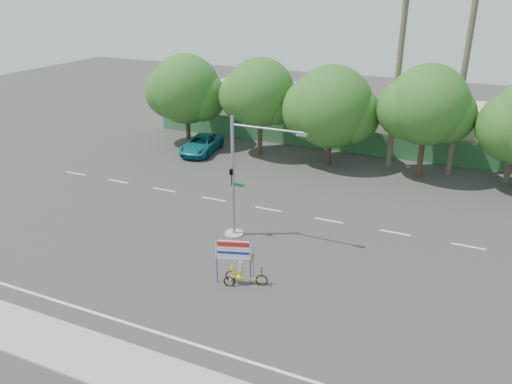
% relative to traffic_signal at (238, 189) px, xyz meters
% --- Properties ---
extents(ground, '(120.00, 120.00, 0.00)m').
position_rel_traffic_signal_xyz_m(ground, '(2.20, -3.98, -2.92)').
color(ground, '#33302D').
rests_on(ground, ground).
extents(sidewalk_near, '(50.00, 2.40, 0.12)m').
position_rel_traffic_signal_xyz_m(sidewalk_near, '(2.20, -11.48, -2.86)').
color(sidewalk_near, gray).
rests_on(sidewalk_near, ground).
extents(fence, '(38.00, 0.08, 2.00)m').
position_rel_traffic_signal_xyz_m(fence, '(2.20, 17.52, -1.92)').
color(fence, '#336B3D').
rests_on(fence, ground).
extents(building_left, '(12.00, 8.00, 4.00)m').
position_rel_traffic_signal_xyz_m(building_left, '(-7.80, 22.02, -0.92)').
color(building_left, beige).
rests_on(building_left, ground).
extents(building_right, '(14.00, 8.00, 3.60)m').
position_rel_traffic_signal_xyz_m(building_right, '(10.20, 22.02, -1.12)').
color(building_right, beige).
rests_on(building_right, ground).
extents(tree_far_left, '(7.14, 6.00, 7.96)m').
position_rel_traffic_signal_xyz_m(tree_far_left, '(-11.85, 14.02, 1.84)').
color(tree_far_left, '#473828').
rests_on(tree_far_left, ground).
extents(tree_left, '(6.66, 5.60, 8.07)m').
position_rel_traffic_signal_xyz_m(tree_left, '(-4.85, 14.02, 2.14)').
color(tree_left, '#473828').
rests_on(tree_left, ground).
extents(tree_center, '(7.62, 6.40, 7.85)m').
position_rel_traffic_signal_xyz_m(tree_center, '(1.14, 14.02, 1.55)').
color(tree_center, '#473828').
rests_on(tree_center, ground).
extents(tree_right, '(6.90, 5.80, 8.36)m').
position_rel_traffic_signal_xyz_m(tree_right, '(8.15, 14.02, 2.32)').
color(tree_right, '#473828').
rests_on(tree_right, ground).
extents(palm_tall, '(3.73, 3.79, 17.45)m').
position_rel_traffic_signal_xyz_m(palm_tall, '(10.20, 15.52, 7.55)').
color(palm_tall, '#70604C').
rests_on(palm_tall, ground).
extents(palm_short, '(3.73, 3.79, 14.45)m').
position_rel_traffic_signal_xyz_m(palm_short, '(5.70, 15.52, 5.94)').
color(palm_short, '#70604C').
rests_on(palm_short, ground).
extents(traffic_signal, '(4.72, 1.10, 7.00)m').
position_rel_traffic_signal_xyz_m(traffic_signal, '(0.00, 0.00, 0.00)').
color(traffic_signal, gray).
rests_on(traffic_signal, ground).
extents(trike_billboard, '(2.41, 1.02, 2.46)m').
position_rel_traffic_signal_xyz_m(trike_billboard, '(2.18, -4.49, -1.93)').
color(trike_billboard, black).
rests_on(trike_billboard, ground).
extents(pickup_truck, '(3.06, 5.51, 1.46)m').
position_rel_traffic_signal_xyz_m(pickup_truck, '(-9.54, 12.38, -2.19)').
color(pickup_truck, '#0F6A6F').
rests_on(pickup_truck, ground).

